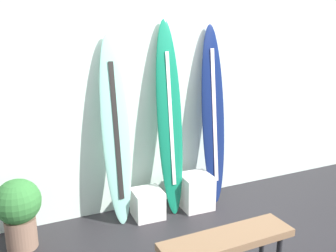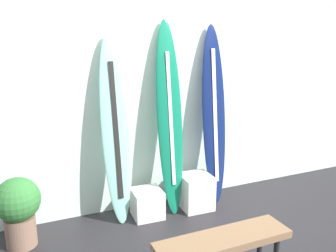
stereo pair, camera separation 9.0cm
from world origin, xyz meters
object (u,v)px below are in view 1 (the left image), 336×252
(surfboard_seafoam, at_px, (116,131))
(surfboard_navy, at_px, (213,116))
(surfboard_emerald, at_px, (170,120))
(potted_plant, at_px, (19,209))
(display_block_left, at_px, (148,204))
(bench, at_px, (227,243))
(display_block_center, at_px, (196,191))

(surfboard_seafoam, distance_m, surfboard_navy, 1.18)
(surfboard_emerald, distance_m, potted_plant, 1.73)
(display_block_left, relative_size, bench, 0.31)
(surfboard_emerald, bearing_deg, surfboard_navy, 2.49)
(display_block_left, bearing_deg, surfboard_navy, 6.75)
(surfboard_navy, xyz_separation_m, display_block_left, (-0.88, -0.10, -0.89))
(display_block_left, relative_size, display_block_center, 0.84)
(surfboard_navy, xyz_separation_m, display_block_center, (-0.29, -0.13, -0.84))
(surfboard_navy, height_order, bench, surfboard_navy)
(surfboard_navy, relative_size, potted_plant, 3.05)
(surfboard_seafoam, relative_size, potted_plant, 2.90)
(surfboard_navy, relative_size, display_block_center, 5.24)
(surfboard_seafoam, bearing_deg, display_block_center, -7.80)
(potted_plant, bearing_deg, surfboard_seafoam, 8.34)
(display_block_center, height_order, potted_plant, potted_plant)
(surfboard_emerald, xyz_separation_m, display_block_center, (0.29, -0.11, -0.85))
(potted_plant, bearing_deg, display_block_left, 2.32)
(surfboard_emerald, relative_size, bench, 1.96)
(surfboard_emerald, bearing_deg, bench, -96.72)
(potted_plant, bearing_deg, surfboard_navy, 4.12)
(surfboard_emerald, relative_size, potted_plant, 3.12)
(display_block_center, bearing_deg, potted_plant, -179.31)
(surfboard_seafoam, height_order, surfboard_navy, surfboard_navy)
(surfboard_navy, bearing_deg, bench, -117.36)
(display_block_left, height_order, display_block_center, display_block_center)
(surfboard_emerald, xyz_separation_m, potted_plant, (-1.60, -0.13, -0.66))
(surfboard_emerald, height_order, display_block_left, surfboard_emerald)
(surfboard_navy, relative_size, display_block_left, 6.27)
(surfboard_navy, height_order, display_block_left, surfboard_navy)
(display_block_center, distance_m, potted_plant, 1.89)
(surfboard_seafoam, height_order, surfboard_emerald, surfboard_emerald)
(potted_plant, xyz_separation_m, bench, (1.43, -1.27, 0.00))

